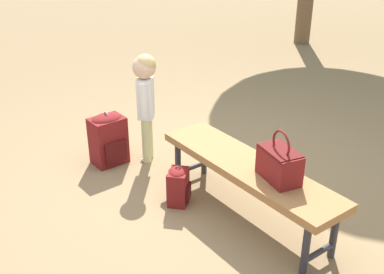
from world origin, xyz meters
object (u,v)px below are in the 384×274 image
at_px(child_standing, 145,91).
at_px(backpack_large, 108,138).
at_px(park_bench, 248,171).
at_px(backpack_small, 178,185).
at_px(handbag, 279,163).

distance_m(child_standing, backpack_large, 0.55).
distance_m(park_bench, backpack_large, 1.45).
height_order(backpack_large, backpack_small, backpack_large).
xyz_separation_m(handbag, backpack_small, (0.73, 0.34, -0.41)).
bearing_deg(handbag, backpack_large, 15.89).
bearing_deg(park_bench, handbag, -175.58).
bearing_deg(handbag, park_bench, 4.42).
bearing_deg(backpack_large, child_standing, -116.94).
relative_size(park_bench, backpack_small, 4.86).
distance_m(child_standing, backpack_small, 0.94).
bearing_deg(handbag, backpack_small, 24.88).
bearing_deg(park_bench, backpack_small, 35.11).
relative_size(handbag, backpack_large, 0.72).
relative_size(park_bench, child_standing, 1.58).
bearing_deg(backpack_small, child_standing, -13.51).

